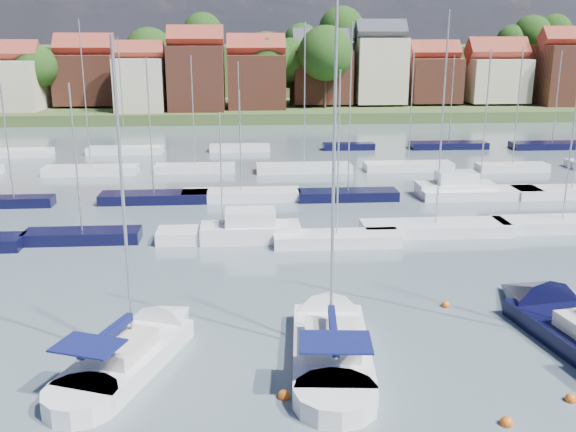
{
  "coord_description": "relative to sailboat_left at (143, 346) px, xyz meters",
  "views": [
    {
      "loc": [
        -5.79,
        -23.4,
        13.86
      ],
      "look_at": [
        -3.08,
        14.0,
        3.42
      ],
      "focal_mm": 40.0,
      "sensor_mm": 36.0,
      "label": 1
    }
  ],
  "objects": [
    {
      "name": "far_shore_town",
      "position": [
        12.69,
        129.17,
        4.25
      ],
      "size": [
        212.46,
        90.0,
        22.27
      ],
      "color": "#455A2D",
      "rests_on": "ground"
    },
    {
      "name": "buoy_d",
      "position": [
        14.27,
        -6.7,
        -0.36
      ],
      "size": [
        0.49,
        0.49,
        0.49
      ],
      "primitive_type": "sphere",
      "color": "#D85914",
      "rests_on": "ground"
    },
    {
      "name": "buoy_e",
      "position": [
        15.37,
        4.11,
        -0.36
      ],
      "size": [
        0.45,
        0.45,
        0.45
      ],
      "primitive_type": "sphere",
      "color": "#D85914",
      "rests_on": "ground"
    },
    {
      "name": "buoy_c",
      "position": [
        6.15,
        -4.26,
        -0.36
      ],
      "size": [
        0.49,
        0.49,
        0.49
      ],
      "primitive_type": "sphere",
      "color": "#D85914",
      "rests_on": "ground"
    },
    {
      "name": "ground",
      "position": [
        10.46,
        36.5,
        -0.36
      ],
      "size": [
        260.0,
        260.0,
        0.0
      ],
      "primitive_type": "plane",
      "color": "#495B64",
      "rests_on": "ground"
    },
    {
      "name": "buoy_f",
      "position": [
        17.46,
        -5.31,
        -0.36
      ],
      "size": [
        0.45,
        0.45,
        0.45
      ],
      "primitive_type": "sphere",
      "color": "#D85914",
      "rests_on": "ground"
    },
    {
      "name": "sailboat_centre",
      "position": [
        8.62,
        0.56,
        -0.01
      ],
      "size": [
        4.49,
        12.91,
        17.14
      ],
      "rotation": [
        0.0,
        0.0,
        1.48
      ],
      "color": "white",
      "rests_on": "ground"
    },
    {
      "name": "marina_field",
      "position": [
        12.37,
        31.65,
        0.08
      ],
      "size": [
        79.62,
        41.41,
        15.93
      ],
      "color": "white",
      "rests_on": "ground"
    },
    {
      "name": "sailboat_navy",
      "position": [
        20.22,
        0.85,
        -0.01
      ],
      "size": [
        5.87,
        14.39,
        19.24
      ],
      "rotation": [
        0.0,
        0.0,
        1.73
      ],
      "color": "black",
      "rests_on": "ground"
    },
    {
      "name": "sailboat_left",
      "position": [
        0.0,
        0.0,
        0.0
      ],
      "size": [
        6.75,
        11.51,
        15.22
      ],
      "rotation": [
        0.0,
        0.0,
        1.21
      ],
      "color": "white",
      "rests_on": "ground"
    }
  ]
}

